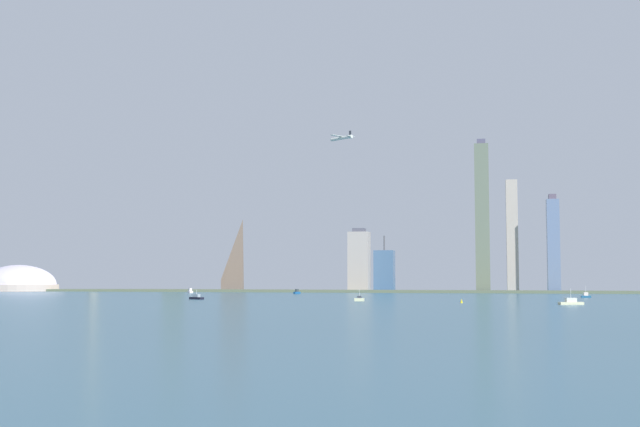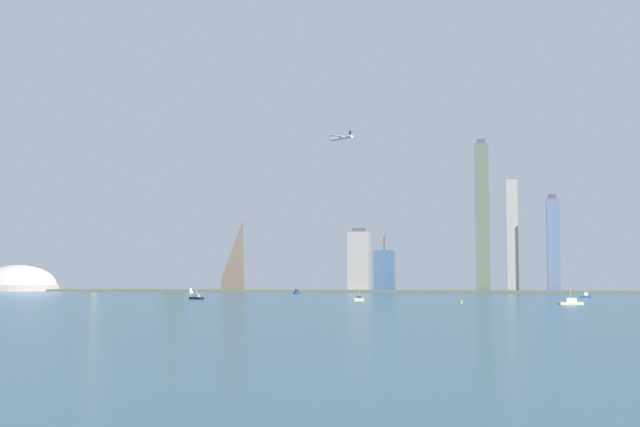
% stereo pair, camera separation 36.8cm
% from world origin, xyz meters
% --- Properties ---
extents(ground_plane, '(6000.00, 6000.00, 0.00)m').
position_xyz_m(ground_plane, '(0.00, 0.00, 0.00)').
color(ground_plane, '#376479').
extents(waterfront_pier, '(886.37, 41.13, 2.58)m').
position_xyz_m(waterfront_pier, '(0.00, 441.95, 1.29)').
color(waterfront_pier, '#5F6B51').
rests_on(waterfront_pier, ground).
extents(observation_tower, '(33.09, 33.09, 285.86)m').
position_xyz_m(observation_tower, '(-287.31, 479.55, 143.47)').
color(observation_tower, tan).
rests_on(observation_tower, ground).
extents(stadium_dome, '(105.85, 105.85, 51.94)m').
position_xyz_m(stadium_dome, '(-364.57, 447.90, 7.53)').
color(stadium_dome, beige).
rests_on(stadium_dome, ground).
extents(skyscraper_0, '(13.33, 16.16, 132.03)m').
position_xyz_m(skyscraper_0, '(232.16, 510.57, 66.01)').
color(skyscraper_0, '#B9ACA0').
rests_on(skyscraper_0, ground).
extents(skyscraper_1, '(16.11, 24.73, 176.69)m').
position_xyz_m(skyscraper_1, '(197.93, 480.09, 86.44)').
color(skyscraper_1, slate).
rests_on(skyscraper_1, ground).
extents(skyscraper_2, '(19.90, 23.89, 108.86)m').
position_xyz_m(skyscraper_2, '(-184.34, 491.52, 54.43)').
color(skyscraper_2, '#6F7059').
rests_on(skyscraper_2, ground).
extents(skyscraper_3, '(27.50, 16.95, 120.31)m').
position_xyz_m(skyscraper_3, '(-104.03, 488.21, 57.25)').
color(skyscraper_3, '#7C6657').
rests_on(skyscraper_3, ground).
extents(skyscraper_4, '(13.74, 15.68, 111.02)m').
position_xyz_m(skyscraper_4, '(276.19, 476.11, 53.66)').
color(skyscraper_4, slate).
rests_on(skyscraper_4, ground).
extents(skyscraper_5, '(23.79, 21.40, 66.67)m').
position_xyz_m(skyscraper_5, '(82.01, 495.03, 24.52)').
color(skyscraper_5, '#446488').
rests_on(skyscraper_5, ground).
extents(skyscraper_6, '(24.19, 23.50, 74.64)m').
position_xyz_m(skyscraper_6, '(54.91, 473.20, 35.93)').
color(skyscraper_6, '#ADA39B').
rests_on(skyscraper_6, ground).
extents(boat_1, '(9.31, 11.13, 5.16)m').
position_xyz_m(boat_1, '(-117.34, 373.50, 1.87)').
color(boat_1, white).
rests_on(boat_1, ground).
extents(boat_2, '(8.49, 3.93, 10.28)m').
position_xyz_m(boat_2, '(286.57, 264.70, 1.68)').
color(boat_2, '#1D537C').
rests_on(boat_2, ground).
extents(boat_3, '(6.66, 8.05, 5.01)m').
position_xyz_m(boat_3, '(7.90, 353.38, 1.80)').
color(boat_3, '#195088').
rests_on(boat_3, ground).
extents(boat_4, '(16.57, 9.55, 10.66)m').
position_xyz_m(boat_4, '(257.03, 84.97, 1.61)').
color(boat_4, beige).
rests_on(boat_4, ground).
extents(boat_5, '(7.65, 3.27, 8.97)m').
position_xyz_m(boat_5, '(108.88, 128.88, 1.53)').
color(boat_5, beige).
rests_on(boat_5, ground).
extents(boat_6, '(14.87, 11.86, 7.72)m').
position_xyz_m(boat_6, '(-27.16, 148.95, 1.51)').
color(boat_6, black).
rests_on(boat_6, ground).
extents(channel_buoy_0, '(1.84, 1.84, 2.85)m').
position_xyz_m(channel_buoy_0, '(185.10, 105.51, 1.42)').
color(channel_buoy_0, yellow).
rests_on(channel_buoy_0, ground).
extents(airplane, '(32.09, 30.49, 8.89)m').
position_xyz_m(airplane, '(33.18, 475.71, 183.83)').
color(airplane, silver).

